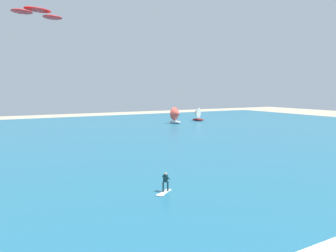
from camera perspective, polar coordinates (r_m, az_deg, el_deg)
ocean at (r=57.47m, az=-14.95°, el=-2.06°), size 160.00×90.00×0.10m
kitesurfer at (r=25.81m, az=-0.66°, el=-10.94°), size 1.94×1.56×1.67m
kite at (r=32.41m, az=-22.94°, el=18.74°), size 5.01×3.07×0.72m
sailboat_trailing at (r=85.87m, az=5.31°, el=2.22°), size 3.34×3.67×4.07m
sailboat_leading at (r=78.09m, az=1.60°, el=2.01°), size 3.65×4.15×4.66m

